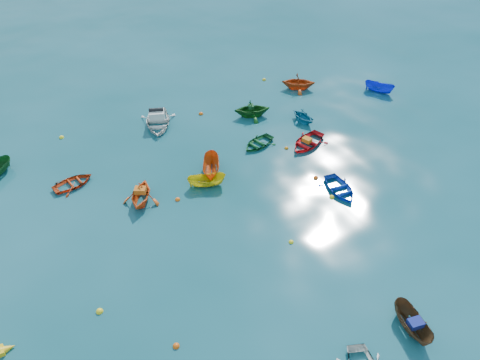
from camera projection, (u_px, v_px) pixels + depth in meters
ground at (282, 229)px, 28.77m from camera, size 160.00×160.00×0.00m
sampan_brown_mid at (410, 329)px, 23.40m from camera, size 1.72×2.99×1.09m
dinghy_blue_se at (339, 191)px, 31.53m from camera, size 2.67×3.37×0.63m
dinghy_orange_w at (142, 201)px, 30.73m from camera, size 3.63×3.73×1.50m
sampan_yellow_mid at (207, 186)px, 31.97m from camera, size 2.79×2.01×1.01m
dinghy_green_e at (258, 145)px, 35.66m from camera, size 3.20×2.64×0.58m
dinghy_cyan_se at (302, 121)px, 38.24m from camera, size 2.16×2.45×1.20m
dinghy_red_nw at (74, 185)px, 32.03m from camera, size 2.98×2.31×0.57m
sampan_orange_n at (212, 173)px, 33.04m from camera, size 2.54×3.23×1.19m
dinghy_green_n at (252, 116)px, 38.88m from camera, size 3.68×3.46×1.54m
dinghy_red_ne at (307, 145)px, 35.69m from camera, size 3.96×3.37×0.70m
sampan_blue_far at (378, 92)px, 42.05m from camera, size 2.17×2.83×1.03m
dinghy_orange_far at (298, 89)px, 42.49m from camera, size 3.91×3.81×1.56m
motorboat_white at (158, 125)px, 37.84m from camera, size 4.33×4.90×1.44m
tarp_blue_a at (416, 323)px, 22.83m from camera, size 0.82×0.70×0.35m
tarp_orange_a at (140, 190)px, 30.18m from camera, size 0.91×0.86×0.35m
tarp_green_b at (251, 107)px, 38.29m from camera, size 0.61×0.69×0.27m
tarp_orange_b at (307, 140)px, 35.31m from camera, size 0.67×0.77×0.31m
buoy_or_a at (176, 346)px, 22.67m from camera, size 0.35×0.35×0.35m
buoy_ye_a at (291, 242)px, 27.93m from camera, size 0.31×0.31×0.31m
buoy_or_b at (316, 178)px, 32.59m from camera, size 0.36×0.36×0.36m
buoy_ye_b at (100, 312)px, 24.18m from camera, size 0.37×0.37×0.37m
buoy_or_c at (178, 200)px, 30.85m from camera, size 0.34×0.34×0.34m
buoy_ye_c at (332, 197)px, 31.04m from camera, size 0.34×0.34×0.34m
buoy_or_d at (286, 148)px, 35.32m from camera, size 0.31×0.31×0.31m
buoy_ye_d at (62, 138)px, 36.42m from camera, size 0.37×0.37×0.37m
buoy_or_e at (201, 114)px, 39.11m from camera, size 0.38×0.38×0.38m
buoy_ye_e at (264, 80)px, 43.77m from camera, size 0.36×0.36×0.36m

